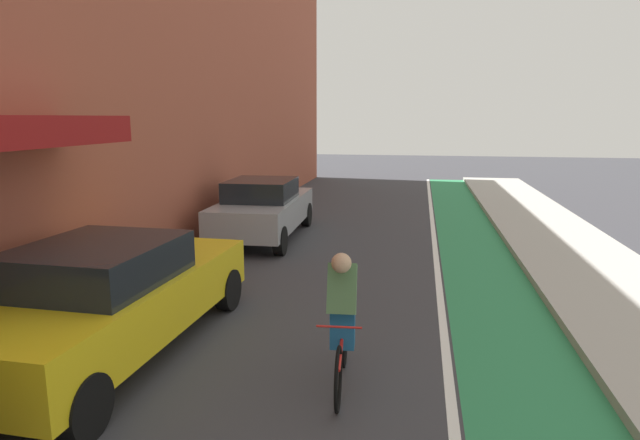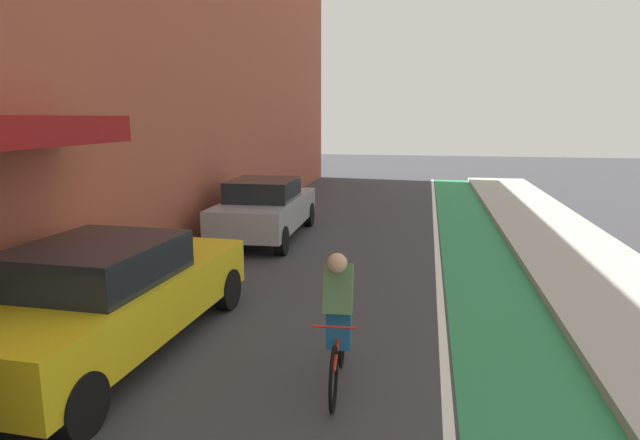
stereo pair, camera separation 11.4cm
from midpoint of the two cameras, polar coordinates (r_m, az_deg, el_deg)
ground_plane at (r=9.79m, az=2.11°, el=-7.36°), size 70.69×70.69×0.00m
bike_lane_paint at (r=11.67m, az=17.12°, el=-4.84°), size 1.60×32.13×0.00m
lane_divider_stripe at (r=11.61m, az=12.69°, el=-4.70°), size 0.12×32.13×0.00m
sidewalk_right at (r=12.06m, az=27.14°, el=-4.72°), size 2.60×32.13×0.14m
building_facade_left at (r=13.24m, az=-21.00°, el=19.27°), size 4.15×32.13×10.32m
parked_sedan_yellow_cab at (r=7.54m, az=-21.12°, el=-7.44°), size 2.06×4.80×1.53m
parked_sedan_silver at (r=13.76m, az=-5.56°, el=1.29°), size 1.95×4.51×1.53m
cyclist_mid at (r=6.19m, az=2.50°, el=-10.07°), size 0.48×1.75×1.63m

